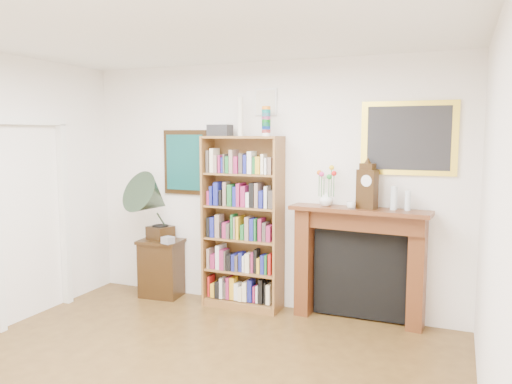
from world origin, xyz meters
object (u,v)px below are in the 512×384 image
bookshelf (242,213)px  bottle_right (408,201)px  fireplace (359,254)px  mantel_clock (367,187)px  side_cabinet (161,268)px  cd_stack (168,240)px  bottle_left (394,198)px  teacup (351,205)px  gramophone (153,202)px  flower_vase (326,199)px

bookshelf → bottle_right: bearing=2.7°
fireplace → mantel_clock: mantel_clock is taller
bookshelf → side_cabinet: (-1.08, -0.03, -0.75)m
side_cabinet → cd_stack: (0.19, -0.14, 0.39)m
side_cabinet → bottle_left: bottle_left is taller
fireplace → teacup: size_ratio=15.64×
gramophone → cd_stack: gramophone is taller
gramophone → mantel_clock: size_ratio=1.83×
cd_stack → bottle_left: (2.55, 0.20, 0.60)m
cd_stack → bottle_right: (2.69, 0.20, 0.58)m
side_cabinet → teacup: bearing=-6.1°
cd_stack → flower_vase: (1.85, 0.20, 0.56)m
teacup → mantel_clock: bearing=26.0°
gramophone → side_cabinet: bearing=87.5°
bookshelf → side_cabinet: size_ratio=3.21×
bottle_left → gramophone: bearing=-176.8°
bookshelf → bottle_left: (1.66, 0.03, 0.25)m
gramophone → bottle_left: size_ratio=3.55×
side_cabinet → mantel_clock: size_ratio=1.51×
bottle_right → teacup: bearing=-169.0°
mantel_clock → teacup: size_ratio=4.94×
side_cabinet → cd_stack: bearing=-41.1°
teacup → cd_stack: bearing=-177.4°
bookshelf → gramophone: (-1.11, -0.12, 0.09)m
teacup → bookshelf: bearing=176.9°
flower_vase → bottle_right: 0.84m
cd_stack → bottle_right: bottle_right is taller
teacup → side_cabinet: bearing=179.0°
gramophone → flower_vase: bearing=20.9°
teacup → gramophone: bearing=-178.6°
mantel_clock → side_cabinet: bearing=-159.7°
mantel_clock → bottle_right: 0.42m
cd_stack → bottle_left: size_ratio=0.50×
teacup → flower_vase: bearing=159.5°
side_cabinet → bottle_right: size_ratio=3.53×
flower_vase → teacup: flower_vase is taller
bookshelf → cd_stack: 0.97m
mantel_clock → bottle_left: mantel_clock is taller
side_cabinet → fireplace: fireplace is taller
bookshelf → teacup: bearing=-1.7°
bookshelf → bottle_right: size_ratio=11.34×
side_cabinet → cd_stack: 0.46m
teacup → bottle_left: bottle_left is taller
cd_stack → flower_vase: 1.94m
mantel_clock → flower_vase: size_ratio=2.98×
bottle_left → fireplace: bearing=173.0°
bottle_right → fireplace: bearing=175.7°
cd_stack → bottle_left: bearing=4.4°
gramophone → bottle_right: gramophone is taller
mantel_clock → teacup: (-0.15, -0.07, -0.19)m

